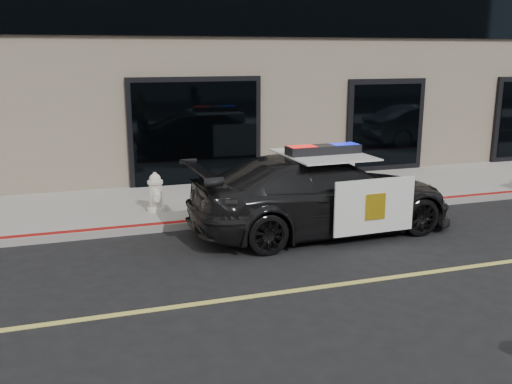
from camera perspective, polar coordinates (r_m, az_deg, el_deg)
name	(u,v)px	position (r m, az deg, el deg)	size (l,w,h in m)	color
ground	(357,282)	(9.07, 10.11, -8.88)	(120.00, 120.00, 0.00)	black
sidewalk_n	(254,198)	(13.65, -0.25, -0.58)	(60.00, 3.50, 0.15)	gray
police_car	(322,193)	(11.26, 6.65, -0.11)	(2.63, 5.44, 1.73)	black
fire_hydrant	(156,193)	(12.32, -10.00, -0.12)	(0.38, 0.53, 0.84)	white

